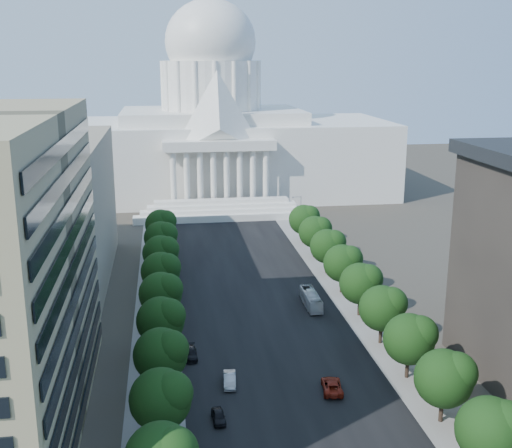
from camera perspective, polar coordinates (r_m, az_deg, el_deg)
name	(u,v)px	position (r m, az deg, el deg)	size (l,w,h in m)	color
road_asphalt	(249,286)	(133.62, -0.61, -5.57)	(30.00, 260.00, 0.01)	black
sidewalk_left	(157,291)	(132.62, -8.82, -5.91)	(8.00, 260.00, 0.02)	gray
sidewalk_right	(338,282)	(137.27, 7.30, -5.14)	(8.00, 260.00, 0.02)	gray
capitol	(212,136)	(221.39, -3.91, 7.80)	(120.00, 56.00, 73.00)	white
office_block_left_far	(12,213)	(141.44, -20.86, 0.94)	(38.00, 52.00, 30.00)	gray
tree_l_c	(163,398)	(80.57, -8.25, -15.02)	(7.79, 7.60, 9.97)	#33261C
tree_l_d	(163,353)	(91.21, -8.28, -11.31)	(7.79, 7.60, 9.97)	#33261C
tree_l_e	(163,319)	(102.15, -8.30, -8.38)	(7.79, 7.60, 9.97)	#33261C
tree_l_f	(162,292)	(113.30, -8.32, -6.03)	(7.79, 7.60, 9.97)	#33261C
tree_l_g	(162,270)	(124.61, -8.34, -4.10)	(7.79, 7.60, 9.97)	#33261C
tree_l_h	(162,252)	(136.04, -8.35, -2.49)	(7.79, 7.60, 9.97)	#33261C
tree_l_i	(162,237)	(147.57, -8.36, -1.13)	(7.79, 7.60, 9.97)	#33261C
tree_l_j	(162,224)	(159.16, -8.37, 0.03)	(7.79, 7.60, 9.97)	#33261C
tree_r_b	(494,429)	(78.51, 20.37, -16.71)	(7.79, 7.60, 9.97)	#33261C
tree_r_c	(447,377)	(87.77, 16.62, -12.89)	(7.79, 7.60, 9.97)	#33261C
tree_r_d	(412,338)	(97.62, 13.68, -9.79)	(7.79, 7.60, 9.97)	#33261C
tree_r_e	(384,307)	(107.92, 11.33, -7.24)	(7.79, 7.60, 9.97)	#33261C
tree_r_f	(362,282)	(118.53, 9.42, -5.13)	(7.79, 7.60, 9.97)	#33261C
tree_r_g	(344,262)	(129.39, 7.84, -3.37)	(7.79, 7.60, 9.97)	#33261C
tree_r_h	(329,245)	(140.43, 6.50, -1.88)	(7.79, 7.60, 9.97)	#33261C
tree_r_i	(316,231)	(151.62, 5.37, -0.61)	(7.79, 7.60, 9.97)	#33261C
tree_r_j	(305,219)	(162.92, 4.39, 0.48)	(7.79, 7.60, 9.97)	#33261C
streetlight_b	(461,384)	(88.05, 17.76, -13.36)	(2.61, 0.44, 9.00)	gray
streetlight_c	(393,310)	(108.83, 12.07, -7.45)	(2.61, 0.44, 9.00)	gray
streetlight_d	(350,263)	(131.10, 8.34, -3.44)	(2.61, 0.44, 9.00)	gray
streetlight_e	(320,231)	(154.20, 5.74, -0.61)	(2.61, 0.44, 9.00)	gray
streetlight_f	(299,207)	(177.82, 3.82, 1.48)	(2.61, 0.44, 9.00)	gray
car_dark_a	(218,417)	(87.37, -3.36, -16.72)	(1.64, 4.08, 1.39)	black
car_silver	(230,380)	(95.59, -2.36, -13.67)	(1.74, 4.98, 1.64)	#A9AAB0
car_red	(332,386)	(94.56, 6.76, -14.10)	(2.72, 5.90, 1.64)	maroon
car_dark_b	(191,354)	(103.77, -5.84, -11.39)	(2.06, 5.08, 1.47)	black
city_bus	(311,299)	(123.30, 4.90, -6.67)	(2.44, 10.41, 2.90)	silver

